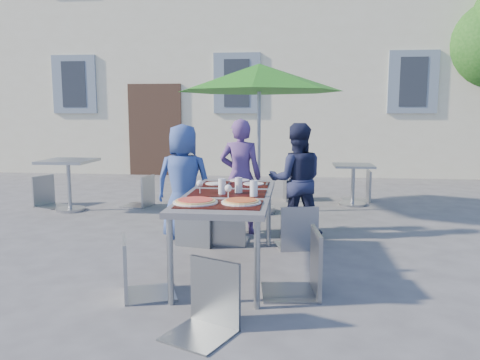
# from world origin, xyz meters

# --- Properties ---
(ground) EXTENTS (90.00, 90.00, 0.00)m
(ground) POSITION_xyz_m (0.00, 0.00, 0.00)
(ground) COLOR #4A4B4D
(ground) RESTS_ON ground
(building) EXTENTS (13.60, 8.20, 11.10)m
(building) POSITION_xyz_m (-0.00, 11.50, 4.85)
(building) COLOR beige
(building) RESTS_ON ground
(dining_table) EXTENTS (0.80, 1.85, 0.76)m
(dining_table) POSITION_xyz_m (0.73, 0.68, 0.70)
(dining_table) COLOR #45454A
(dining_table) RESTS_ON ground
(pizza_near_left) EXTENTS (0.38, 0.38, 0.03)m
(pizza_near_left) POSITION_xyz_m (0.52, 0.16, 0.77)
(pizza_near_left) COLOR white
(pizza_near_left) RESTS_ON dining_table
(pizza_near_right) EXTENTS (0.33, 0.33, 0.03)m
(pizza_near_right) POSITION_xyz_m (0.90, 0.20, 0.77)
(pizza_near_right) COLOR white
(pizza_near_right) RESTS_ON dining_table
(glassware) EXTENTS (0.58, 0.39, 0.15)m
(glassware) POSITION_xyz_m (0.79, 0.59, 0.83)
(glassware) COLOR silver
(glassware) RESTS_ON dining_table
(place_settings) EXTENTS (0.66, 0.49, 0.01)m
(place_settings) POSITION_xyz_m (0.73, 1.33, 0.76)
(place_settings) COLOR white
(place_settings) RESTS_ON dining_table
(child_0) EXTENTS (0.69, 0.46, 1.38)m
(child_0) POSITION_xyz_m (0.04, 1.77, 0.69)
(child_0) COLOR #334B8C
(child_0) RESTS_ON ground
(child_1) EXTENTS (0.54, 0.37, 1.43)m
(child_1) POSITION_xyz_m (0.68, 2.13, 0.72)
(child_1) COLOR #563A77
(child_1) RESTS_ON ground
(child_2) EXTENTS (0.70, 0.44, 1.39)m
(child_2) POSITION_xyz_m (1.37, 2.03, 0.69)
(child_2) COLOR #1C213E
(child_2) RESTS_ON ground
(chair_0) EXTENTS (0.50, 0.51, 0.96)m
(chair_0) POSITION_xyz_m (0.24, 1.50, 0.56)
(chair_0) COLOR #8E9599
(chair_0) RESTS_ON ground
(chair_1) EXTENTS (0.44, 0.45, 0.99)m
(chair_1) POSITION_xyz_m (0.60, 1.57, 0.58)
(chair_1) COLOR #92989D
(chair_1) RESTS_ON ground
(chair_2) EXTENTS (0.50, 0.51, 0.94)m
(chair_2) POSITION_xyz_m (1.39, 1.47, 0.55)
(chair_2) COLOR #91959C
(chair_2) RESTS_ON ground
(chair_3) EXTENTS (0.54, 0.53, 0.93)m
(chair_3) POSITION_xyz_m (0.07, -0.04, 0.54)
(chair_3) COLOR #939A9F
(chair_3) RESTS_ON ground
(chair_4) EXTENTS (0.51, 0.50, 1.03)m
(chair_4) POSITION_xyz_m (1.43, 0.16, 0.61)
(chair_4) COLOR gray
(chair_4) RESTS_ON ground
(chair_5) EXTENTS (0.55, 0.55, 0.93)m
(chair_5) POSITION_xyz_m (0.75, -0.60, 0.54)
(chair_5) COLOR gray
(chair_5) RESTS_ON ground
(patio_umbrella) EXTENTS (2.45, 2.45, 2.22)m
(patio_umbrella) POSITION_xyz_m (0.82, 3.37, 2.00)
(patio_umbrella) COLOR #A0A2A7
(patio_umbrella) RESTS_ON ground
(cafe_table_0) EXTENTS (0.74, 0.74, 0.80)m
(cafe_table_0) POSITION_xyz_m (-2.09, 3.16, 0.56)
(cafe_table_0) COLOR #A0A2A7
(cafe_table_0) RESTS_ON ground
(bg_chair_l_0) EXTENTS (0.55, 0.54, 0.94)m
(bg_chair_l_0) POSITION_xyz_m (-2.62, 3.48, 0.55)
(bg_chair_l_0) COLOR gray
(bg_chair_l_0) RESTS_ON ground
(bg_chair_r_0) EXTENTS (0.49, 0.49, 0.95)m
(bg_chair_r_0) POSITION_xyz_m (-1.09, 3.63, 0.56)
(bg_chair_r_0) COLOR gray
(bg_chair_r_0) RESTS_ON ground
(cafe_table_1) EXTENTS (0.63, 0.63, 0.67)m
(cafe_table_1) POSITION_xyz_m (2.32, 4.11, 0.43)
(cafe_table_1) COLOR #A0A2A7
(cafe_table_1) RESTS_ON ground
(bg_chair_l_1) EXTENTS (0.47, 0.47, 0.91)m
(bg_chair_l_1) POSITION_xyz_m (1.31, 4.44, 0.53)
(bg_chair_l_1) COLOR gray
(bg_chair_l_1) RESTS_ON ground
(bg_chair_r_1) EXTENTS (0.46, 0.46, 1.01)m
(bg_chair_r_1) POSITION_xyz_m (2.53, 4.49, 0.59)
(bg_chair_r_1) COLOR gray
(bg_chair_r_1) RESTS_ON ground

